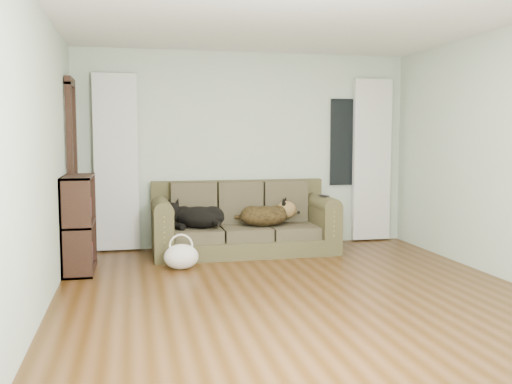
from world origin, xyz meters
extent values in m
plane|color=#42250B|center=(0.00, 0.00, 0.00)|extent=(5.00, 5.00, 0.00)
plane|color=white|center=(0.00, 0.00, 2.60)|extent=(5.00, 5.00, 0.00)
cube|color=#B8BEB1|center=(0.00, 2.50, 1.30)|extent=(4.50, 0.04, 2.60)
cube|color=#B8BEB1|center=(-2.25, 0.00, 1.30)|extent=(0.04, 5.00, 2.60)
cube|color=#B8BEB1|center=(2.25, 0.00, 1.30)|extent=(0.04, 5.00, 2.60)
cube|color=silver|center=(-1.70, 2.42, 1.15)|extent=(0.55, 0.08, 2.25)
cube|color=silver|center=(1.80, 2.42, 1.15)|extent=(0.55, 0.08, 2.25)
cube|color=black|center=(1.45, 2.47, 1.40)|extent=(0.50, 0.03, 1.20)
cube|color=black|center=(-2.20, 2.05, 1.05)|extent=(0.07, 0.60, 2.10)
cube|color=brown|center=(-0.12, 1.97, 0.45)|extent=(2.30, 0.99, 0.94)
ellipsoid|color=black|center=(-0.73, 1.95, 0.48)|extent=(0.79, 0.74, 0.28)
ellipsoid|color=black|center=(0.15, 1.92, 0.49)|extent=(0.68, 0.51, 0.28)
cube|color=black|center=(0.88, 1.79, 0.73)|extent=(0.08, 0.17, 0.02)
ellipsoid|color=silver|center=(-0.99, 1.24, 0.16)|extent=(0.47, 0.43, 0.28)
cube|color=black|center=(-2.09, 1.41, 0.50)|extent=(0.34, 0.85, 1.06)
camera|label=1|loc=(-1.52, -5.07, 1.49)|focal=40.00mm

